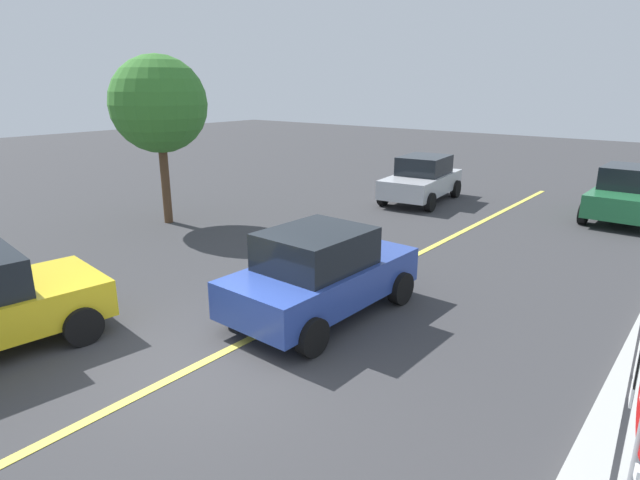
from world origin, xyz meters
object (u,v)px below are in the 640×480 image
car_silver_far_lane (422,179)px  tree_left_verge (159,105)px  speed_limit_sign (638,353)px  car_blue_mid_road (321,273)px  stop_sign (639,450)px  car_green_crossing (629,194)px

car_silver_far_lane → tree_left_verge: 9.34m
speed_limit_sign → car_blue_mid_road: (1.79, 5.16, -0.94)m
stop_sign → car_blue_mid_road: size_ratio=0.60×
stop_sign → car_green_crossing: bearing=8.9°
car_silver_far_lane → car_blue_mid_road: bearing=-161.8°
car_blue_mid_road → tree_left_verge: 8.64m
car_silver_far_lane → tree_left_verge: size_ratio=0.84×
car_blue_mid_road → car_green_crossing: car_green_crossing is taller
speed_limit_sign → car_blue_mid_road: 5.54m
car_silver_far_lane → car_green_crossing: size_ratio=1.09×
car_green_crossing → speed_limit_sign: bearing=-171.2°
car_silver_far_lane → car_green_crossing: 6.55m
speed_limit_sign → car_silver_far_lane: size_ratio=0.60×
stop_sign → tree_left_verge: (5.32, 13.25, 1.94)m
car_silver_far_lane → car_green_crossing: (1.53, -6.37, 0.02)m
speed_limit_sign → car_green_crossing: size_ratio=0.66×
car_blue_mid_road → car_silver_far_lane: 10.45m
car_blue_mid_road → car_silver_far_lane: car_blue_mid_road is taller
stop_sign → car_green_crossing: size_ratio=0.61×
car_blue_mid_road → tree_left_verge: tree_left_verge is taller
car_green_crossing → tree_left_verge: (-9.18, 10.99, 2.70)m
car_green_crossing → stop_sign: bearing=-171.1°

